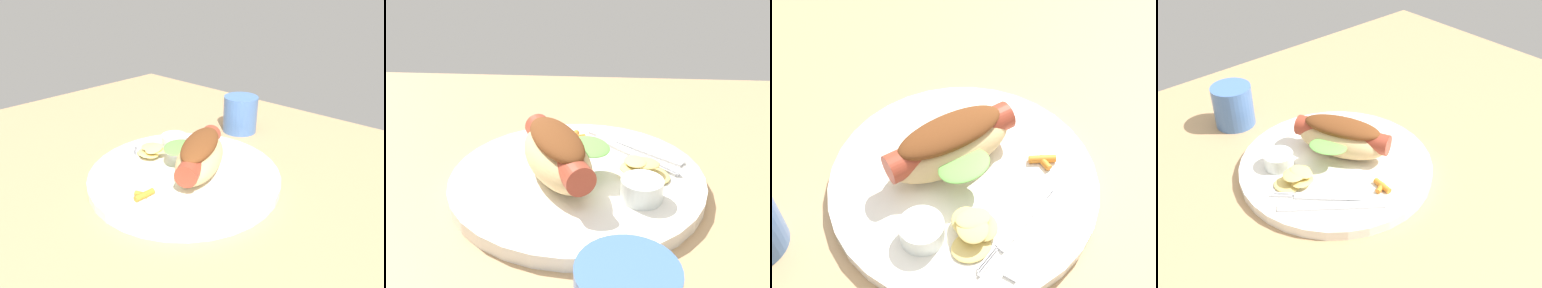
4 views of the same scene
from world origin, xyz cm
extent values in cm
cube|color=tan|center=(0.00, 0.00, -0.90)|extent=(120.00, 90.00, 1.80)
cylinder|color=white|center=(2.31, -1.13, 0.80)|extent=(30.52, 30.52, 1.60)
ellipsoid|color=#DBB77A|center=(-0.05, -2.29, 4.25)|extent=(12.55, 16.39, 5.30)
cylinder|color=#A33D28|center=(-0.05, -2.29, 5.18)|extent=(9.81, 15.43, 3.31)
ellipsoid|color=brown|center=(-0.05, -2.29, 6.66)|extent=(10.07, 13.64, 2.29)
ellipsoid|color=#6BB74C|center=(3.77, -1.21, 5.31)|extent=(6.74, 7.38, 0.71)
cylinder|color=white|center=(9.69, -6.20, 2.80)|extent=(4.63, 4.63, 2.41)
cube|color=silver|center=(8.16, 5.16, 1.80)|extent=(8.78, 8.59, 0.40)
cube|color=silver|center=(12.96, -0.15, 1.80)|extent=(2.50, 2.45, 0.40)
cube|color=silver|center=(13.27, 0.18, 1.80)|extent=(2.50, 2.45, 0.40)
cube|color=silver|center=(13.59, 0.50, 1.80)|extent=(2.50, 2.45, 0.40)
cube|color=silver|center=(9.41, 6.45, 1.78)|extent=(12.76, 10.41, 0.36)
ellipsoid|color=#E4C86E|center=(11.56, -1.40, 1.85)|extent=(4.69, 5.13, 0.50)
ellipsoid|color=#E4C86E|center=(9.68, 0.30, 2.44)|extent=(4.10, 3.70, 0.86)
ellipsoid|color=#E4C86E|center=(9.26, -1.43, 2.90)|extent=(4.89, 4.57, 0.79)
ellipsoid|color=#E4C86E|center=(9.21, -0.92, 3.41)|extent=(3.47, 4.32, 0.98)
ellipsoid|color=#E4C86E|center=(10.33, -1.13, 3.36)|extent=(3.68, 3.43, 0.78)
cylinder|color=orange|center=(1.21, 8.22, 2.05)|extent=(1.11, 3.18, 0.91)
cylinder|color=orange|center=(1.74, 8.35, 1.99)|extent=(2.07, 1.45, 0.79)
camera|label=1|loc=(-30.98, 33.64, 29.17)|focal=32.06mm
camera|label=2|loc=(5.87, -44.61, 26.53)|focal=38.74mm
camera|label=3|loc=(35.51, -4.92, 44.42)|focal=44.58mm
camera|label=4|loc=(38.87, 43.92, 46.79)|focal=43.22mm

